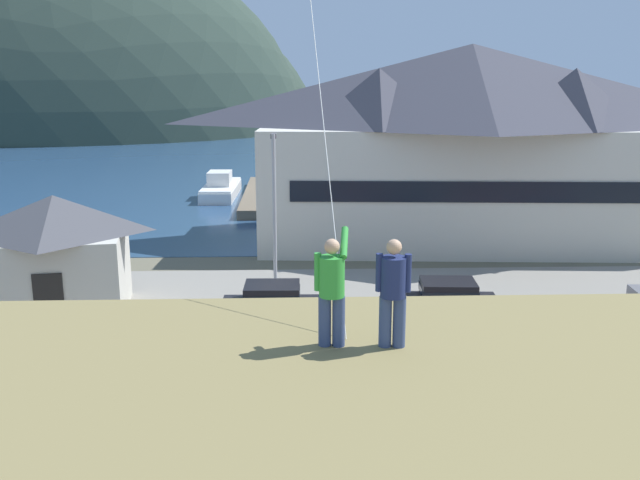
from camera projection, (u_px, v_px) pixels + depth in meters
ground_plane at (302, 411)px, 20.73m from camera, size 600.00×600.00×0.00m
parking_lot_pad at (300, 345)px, 25.58m from camera, size 40.00×20.00×0.10m
bay_water at (296, 162)px, 79.03m from camera, size 360.00×84.00×0.03m
far_hill_west_ridge at (42, 129)px, 124.94m from camera, size 93.94×66.77×70.19m
far_hill_east_peak at (63, 125)px, 135.93m from camera, size 98.38×63.91×56.13m
harbor_lodge at (469, 139)px, 40.45m from camera, size 25.88×12.72×11.42m
storage_shed_near_lot at (58, 254)px, 28.33m from camera, size 6.25×5.62×5.05m
wharf_dock at (265, 196)px, 55.03m from camera, size 3.20×15.84×0.70m
moored_boat_wharfside at (221, 188)px, 56.31m from camera, size 2.72×7.94×2.16m
parked_car_front_row_end at (197, 371)px, 20.91m from camera, size 4.28×2.22×1.82m
parked_car_mid_row_near at (374, 373)px, 20.80m from camera, size 4.32×2.30×1.82m
parked_car_mid_row_center at (445, 302)px, 27.27m from camera, size 4.31×2.28×1.82m
parked_car_mid_row_far at (547, 381)px, 20.24m from camera, size 4.27×2.19×1.82m
parked_car_lone_by_shed at (275, 305)px, 26.85m from camera, size 4.24×2.13×1.82m
parking_light_pole at (274, 206)px, 29.96m from camera, size 0.24×0.78×7.20m
person_kite_flyer at (332, 288)px, 10.83m from camera, size 0.56×0.64×1.86m
person_companion at (393, 290)px, 10.80m from camera, size 0.55×0.40×1.74m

